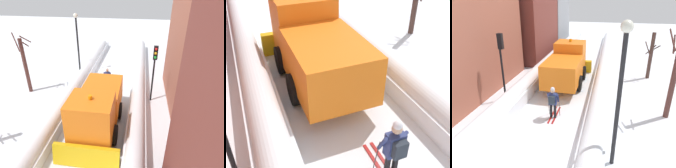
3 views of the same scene
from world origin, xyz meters
TOP-DOWN VIEW (x-y plane):
  - ground_plane at (0.00, 10.00)m, footprint 80.00×80.00m
  - snowbank_left at (-2.43, 10.00)m, footprint 1.10×36.00m
  - snowbank_right at (2.43, 10.00)m, footprint 1.10×36.00m
  - plow_truck at (-0.18, 8.38)m, footprint 3.20×5.98m
  - skier at (0.10, 3.45)m, footprint 0.62×1.80m
  - traffic_light_pole at (-3.38, 4.90)m, footprint 0.28×0.42m
  - street_lamp at (3.26, 0.71)m, footprint 0.40×0.40m
  - bare_tree_near at (6.10, 4.87)m, footprint 1.04×1.28m

SIDE VIEW (x-z plane):
  - ground_plane at x=0.00m, z-range 0.00..0.00m
  - snowbank_right at x=2.43m, z-range -0.06..1.04m
  - snowbank_left at x=-2.43m, z-range -0.04..1.24m
  - skier at x=0.10m, z-range 0.10..1.91m
  - plow_truck at x=-0.18m, z-range -0.08..3.04m
  - bare_tree_near at x=6.10m, z-range -0.07..4.63m
  - traffic_light_pole at x=-3.38m, z-range 0.85..5.03m
  - street_lamp at x=3.26m, z-range 0.71..6.18m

